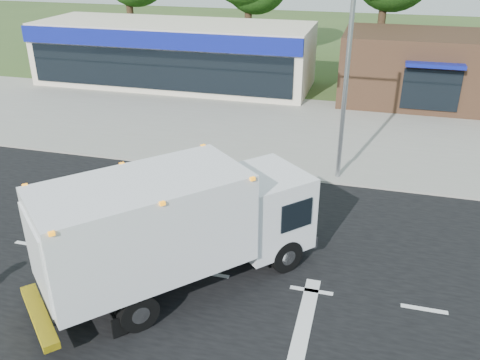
# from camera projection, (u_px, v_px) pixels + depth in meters

# --- Properties ---
(ground) EXTENTS (120.00, 120.00, 0.00)m
(ground) POSITION_uv_depth(u_px,v_px,m) (209.00, 274.00, 14.88)
(ground) COLOR #385123
(ground) RESTS_ON ground
(road_asphalt) EXTENTS (60.00, 14.00, 0.02)m
(road_asphalt) POSITION_uv_depth(u_px,v_px,m) (209.00, 274.00, 14.88)
(road_asphalt) COLOR black
(road_asphalt) RESTS_ON ground
(sidewalk) EXTENTS (60.00, 2.40, 0.12)m
(sidewalk) POSITION_uv_depth(u_px,v_px,m) (269.00, 164.00, 21.99)
(sidewalk) COLOR gray
(sidewalk) RESTS_ON ground
(parking_apron) EXTENTS (60.00, 9.00, 0.02)m
(parking_apron) POSITION_uv_depth(u_px,v_px,m) (292.00, 123.00, 27.07)
(parking_apron) COLOR gray
(parking_apron) RESTS_ON ground
(lane_markings) EXTENTS (55.20, 7.00, 0.01)m
(lane_markings) POSITION_uv_depth(u_px,v_px,m) (242.00, 311.00, 13.38)
(lane_markings) COLOR silver
(lane_markings) RESTS_ON road_asphalt
(ems_box_truck) EXTENTS (7.16, 7.47, 3.51)m
(ems_box_truck) POSITION_uv_depth(u_px,v_px,m) (176.00, 223.00, 13.55)
(ems_box_truck) COLOR black
(ems_box_truck) RESTS_ON ground
(retail_strip_mall) EXTENTS (18.00, 6.20, 4.00)m
(retail_strip_mall) POSITION_uv_depth(u_px,v_px,m) (174.00, 54.00, 33.49)
(retail_strip_mall) COLOR beige
(retail_strip_mall) RESTS_ON ground
(brown_storefront) EXTENTS (10.00, 6.70, 4.00)m
(brown_storefront) POSITION_uv_depth(u_px,v_px,m) (429.00, 68.00, 29.76)
(brown_storefront) COLOR #382316
(brown_storefront) RESTS_ON ground
(traffic_signal_pole) EXTENTS (3.51, 0.25, 8.00)m
(traffic_signal_pole) POSITION_uv_depth(u_px,v_px,m) (330.00, 57.00, 18.82)
(traffic_signal_pole) COLOR gray
(traffic_signal_pole) RESTS_ON ground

